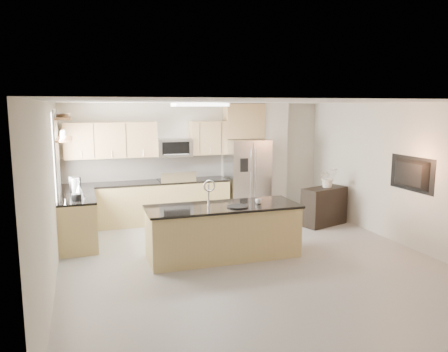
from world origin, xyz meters
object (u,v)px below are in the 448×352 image
object	(u,v)px
platter	(238,206)
blender	(76,191)
island	(223,231)
cup	(259,201)
microwave	(174,148)
bowl	(62,115)
television	(408,174)
kettle	(79,191)
refrigerator	(247,178)
credenza	(324,206)
range	(176,200)
coffee_maker	(75,185)
flower_vase	(328,173)

from	to	relation	value
platter	blender	bearing A→B (deg)	154.63
island	cup	distance (m)	0.79
microwave	bowl	bearing A→B (deg)	-160.29
microwave	blender	world-z (taller)	microwave
television	kettle	bearing A→B (deg)	71.98
island	bowl	xyz separation A→B (m)	(-2.51, 1.87, 1.93)
refrigerator	kettle	world-z (taller)	refrigerator
refrigerator	island	world-z (taller)	refrigerator
cup	platter	size ratio (longest dim) A/B	0.31
refrigerator	credenza	xyz separation A→B (m)	(1.29, -1.27, -0.48)
range	blender	world-z (taller)	blender
kettle	cup	bearing A→B (deg)	-24.18
platter	bowl	bearing A→B (deg)	142.80
refrigerator	cup	bearing A→B (deg)	-107.04
refrigerator	credenza	distance (m)	1.87
refrigerator	platter	bearing A→B (deg)	-114.23
cup	bowl	size ratio (longest dim) A/B	0.31
television	island	bearing A→B (deg)	80.17
platter	television	distance (m)	3.12
kettle	coffee_maker	size ratio (longest dim) A/B	0.93
cup	flower_vase	bearing A→B (deg)	31.18
island	blender	bearing A→B (deg)	156.98
credenza	bowl	distance (m)	5.60
refrigerator	kettle	distance (m)	3.90
blender	coffee_maker	world-z (taller)	blender
range	credenza	bearing A→B (deg)	-24.08
microwave	coffee_maker	size ratio (longest dim) A/B	2.49
range	kettle	world-z (taller)	kettle
platter	bowl	distance (m)	3.70
range	platter	distance (m)	2.80
range	credenza	size ratio (longest dim) A/B	1.12
island	kettle	size ratio (longest dim) A/B	9.07
coffee_maker	flower_vase	distance (m)	5.14
bowl	flower_vase	distance (m)	5.45
microwave	television	world-z (taller)	microwave
coffee_maker	island	bearing A→B (deg)	-37.01
microwave	flower_vase	bearing A→B (deg)	-25.55
refrigerator	platter	distance (m)	2.95
blender	television	distance (m)	5.81
island	blender	xyz separation A→B (m)	(-2.33, 1.02, 0.64)
flower_vase	microwave	bearing A→B (deg)	154.45
cup	flower_vase	xyz separation A→B (m)	(2.15, 1.30, 0.20)
microwave	bowl	size ratio (longest dim) A/B	2.14
microwave	island	size ratio (longest dim) A/B	0.29
coffee_maker	bowl	bearing A→B (deg)	146.78
platter	television	xyz separation A→B (m)	(3.06, -0.39, 0.45)
credenza	island	bearing A→B (deg)	-173.37
microwave	bowl	xyz separation A→B (m)	(-2.25, -0.81, 0.75)
range	cup	bearing A→B (deg)	-71.62
island	credenza	xyz separation A→B (m)	(2.69, 1.24, -0.04)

